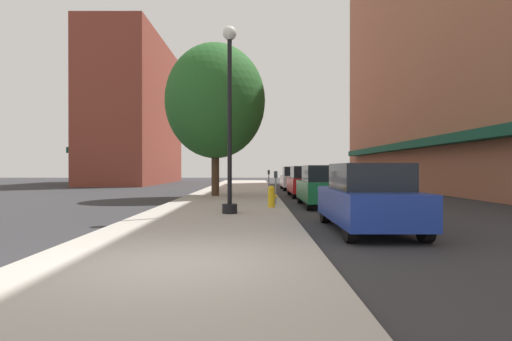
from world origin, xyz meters
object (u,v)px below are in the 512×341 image
(car_red, at_px, (306,182))
(car_white, at_px, (294,179))
(car_blue, at_px, (368,198))
(car_green, at_px, (324,187))
(lamppost, at_px, (230,116))
(tree_near, at_px, (216,101))
(parking_meter_far, at_px, (269,178))
(parking_meter_near, at_px, (276,183))
(fire_hydrant, at_px, (272,196))

(car_red, height_order, car_white, same)
(car_blue, xyz_separation_m, car_green, (0.00, 6.72, 0.00))
(lamppost, bearing_deg, car_blue, -40.07)
(car_green, distance_m, car_red, 5.95)
(car_blue, xyz_separation_m, car_red, (0.00, 12.67, 0.00))
(tree_near, xyz_separation_m, car_white, (4.84, 8.32, -4.21))
(parking_meter_far, height_order, car_white, car_white)
(lamppost, relative_size, car_green, 1.37)
(car_green, bearing_deg, car_white, 88.30)
(parking_meter_near, height_order, car_red, car_red)
(fire_hydrant, distance_m, tree_near, 8.32)
(fire_hydrant, relative_size, parking_meter_near, 0.60)
(lamppost, relative_size, parking_meter_far, 4.50)
(parking_meter_far, height_order, car_green, car_green)
(car_green, height_order, car_red, same)
(tree_near, xyz_separation_m, car_green, (4.84, -4.85, -4.21))
(fire_hydrant, relative_size, car_white, 0.18)
(fire_hydrant, distance_m, car_blue, 5.56)
(car_red, bearing_deg, lamppost, -110.51)
(fire_hydrant, xyz_separation_m, car_green, (2.17, 1.61, 0.29))
(car_green, bearing_deg, car_blue, -91.70)
(fire_hydrant, height_order, car_red, car_red)
(lamppost, relative_size, tree_near, 0.75)
(fire_hydrant, distance_m, car_white, 14.94)
(parking_meter_near, distance_m, car_red, 6.52)
(parking_meter_near, height_order, car_green, car_green)
(fire_hydrant, bearing_deg, car_white, 81.66)
(fire_hydrant, xyz_separation_m, car_red, (2.17, 7.56, 0.29))
(car_white, bearing_deg, car_red, -88.97)
(tree_near, relative_size, car_blue, 1.83)
(fire_hydrant, xyz_separation_m, tree_near, (-2.67, 6.46, 4.50))
(lamppost, height_order, parking_meter_far, lamppost)
(car_blue, height_order, car_green, same)
(lamppost, distance_m, car_red, 10.58)
(lamppost, relative_size, car_white, 1.37)
(car_green, xyz_separation_m, car_white, (0.00, 13.17, 0.00))
(lamppost, bearing_deg, car_red, 69.76)
(car_blue, bearing_deg, parking_meter_far, 95.34)
(tree_near, bearing_deg, car_red, 12.77)
(lamppost, relative_size, car_red, 1.37)
(car_white, bearing_deg, fire_hydrant, -97.31)
(fire_hydrant, relative_size, parking_meter_far, 0.60)
(parking_meter_far, distance_m, car_red, 3.61)
(car_blue, relative_size, car_red, 1.00)
(lamppost, bearing_deg, parking_meter_far, 82.75)
(car_blue, distance_m, car_white, 19.89)
(parking_meter_near, bearing_deg, car_green, 7.78)
(parking_meter_near, relative_size, car_green, 0.30)
(car_green, xyz_separation_m, car_red, (0.00, 5.95, 0.00))
(tree_near, height_order, car_red, tree_near)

